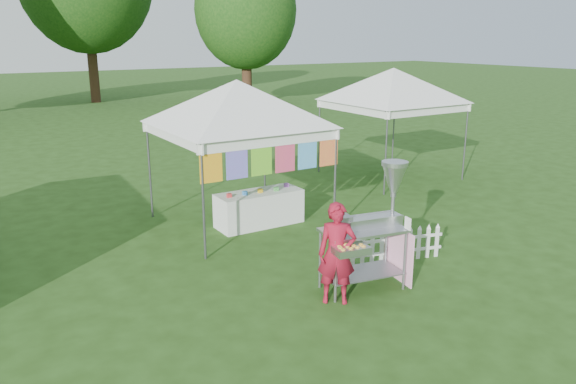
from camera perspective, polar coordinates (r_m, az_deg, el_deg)
ground at (r=9.18m, az=5.29°, el=-9.16°), size 120.00×120.00×0.00m
canopy_main at (r=11.34m, az=-5.24°, el=11.25°), size 4.24×4.24×3.45m
canopy_right at (r=15.74m, az=10.70°, el=12.27°), size 4.24×4.24×3.45m
tree_right at (r=32.37m, az=-4.34°, el=17.95°), size 5.60×5.60×8.42m
donut_cart at (r=8.70m, az=8.95°, el=-2.45°), size 1.55×0.96×1.99m
vendor at (r=8.27m, az=4.99°, el=-6.26°), size 0.67×0.62×1.53m
picket_fence at (r=10.02m, az=10.90°, el=-5.43°), size 1.74×0.50×0.56m
display_table at (r=11.73m, az=-2.95°, el=-1.67°), size 1.80×0.70×0.71m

